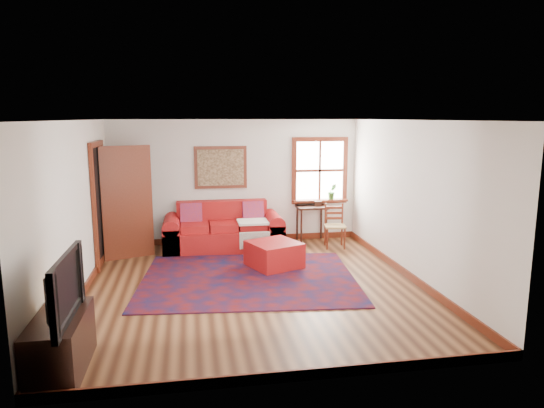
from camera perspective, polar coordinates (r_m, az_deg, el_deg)
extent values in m
plane|color=#3F2011|center=(7.49, -2.15, -9.66)|extent=(5.50, 5.50, 0.00)
cube|color=silver|center=(9.86, -4.30, 2.63)|extent=(5.00, 0.04, 2.50)
cube|color=silver|center=(4.52, 2.37, -6.42)|extent=(5.00, 0.04, 2.50)
cube|color=silver|center=(7.28, -22.12, -0.79)|extent=(0.04, 5.50, 2.50)
cube|color=silver|center=(7.88, 16.12, 0.35)|extent=(0.04, 5.50, 2.50)
cube|color=white|center=(7.04, -2.28, 9.84)|extent=(5.00, 5.50, 0.04)
cube|color=maroon|center=(10.07, -4.20, -4.11)|extent=(5.00, 0.03, 0.12)
cube|color=maroon|center=(7.58, -21.40, -9.66)|extent=(0.03, 5.50, 0.12)
cube|color=maroon|center=(8.15, 15.61, -7.93)|extent=(0.03, 5.50, 0.12)
cube|color=white|center=(10.14, 5.61, 3.95)|extent=(1.00, 0.02, 1.20)
cube|color=maroon|center=(10.07, 5.70, 7.59)|extent=(1.18, 0.06, 0.09)
cube|color=maroon|center=(10.21, 5.57, 0.34)|extent=(1.18, 0.06, 0.09)
cube|color=maroon|center=(9.99, 2.61, 3.90)|extent=(0.09, 0.06, 1.20)
cube|color=maroon|center=(10.28, 8.58, 3.97)|extent=(0.09, 0.06, 1.20)
cube|color=maroon|center=(10.12, 5.64, 3.94)|extent=(1.00, 0.04, 0.05)
cube|color=maroon|center=(10.14, 5.68, 0.41)|extent=(1.15, 0.20, 0.04)
imported|color=#316B25|center=(10.16, 7.09, 1.46)|extent=(0.18, 0.15, 0.33)
cube|color=black|center=(8.86, -19.79, -0.28)|extent=(0.02, 0.90, 2.05)
cube|color=maroon|center=(8.38, -20.17, -0.88)|extent=(0.06, 0.09, 2.05)
cube|color=maroon|center=(9.34, -19.09, 0.27)|extent=(0.06, 0.09, 2.05)
cube|color=maroon|center=(8.74, -20.02, 6.64)|extent=(0.06, 1.08, 0.09)
cube|color=maroon|center=(9.08, -16.66, 0.14)|extent=(0.86, 0.35, 2.05)
cube|color=silver|center=(9.06, -16.69, 0.77)|extent=(0.56, 0.22, 1.33)
cube|color=maroon|center=(9.78, -6.06, 4.31)|extent=(1.05, 0.04, 0.85)
cube|color=tan|center=(9.75, -6.05, 4.29)|extent=(0.92, 0.03, 0.72)
cube|color=#550C0C|center=(7.81, -2.76, -8.75)|extent=(3.60, 3.00, 0.02)
cube|color=#AA1617|center=(9.54, -5.71, -4.07)|extent=(2.30, 0.95, 0.40)
cube|color=#AA1617|center=(9.78, -5.90, -1.02)|extent=(1.79, 0.26, 0.50)
cube|color=#AA1617|center=(9.52, -11.69, -3.97)|extent=(0.32, 0.95, 0.50)
cube|color=#AA1617|center=(9.64, 0.18, -3.56)|extent=(0.32, 0.95, 0.50)
cube|color=red|center=(9.59, -9.48, -1.15)|extent=(0.42, 0.20, 0.44)
cube|color=red|center=(9.67, -2.23, -0.92)|extent=(0.42, 0.20, 0.44)
cube|color=silver|center=(9.34, -2.28, -2.11)|extent=(0.58, 0.52, 0.04)
cube|color=#AA1617|center=(8.34, 0.25, -5.98)|extent=(1.01, 1.01, 0.44)
cube|color=black|center=(9.98, 4.70, -0.35)|extent=(0.62, 0.46, 0.04)
cylinder|color=black|center=(9.81, 3.48, -2.74)|extent=(0.04, 0.04, 0.70)
cylinder|color=black|center=(9.94, 6.40, -2.61)|extent=(0.04, 0.04, 0.70)
cylinder|color=black|center=(10.18, 2.99, -2.26)|extent=(0.04, 0.04, 0.70)
cylinder|color=black|center=(10.30, 5.81, -2.15)|extent=(0.04, 0.04, 0.70)
cube|color=tan|center=(9.62, 7.42, -2.60)|extent=(0.45, 0.43, 0.04)
cylinder|color=maroon|center=(9.49, 6.52, -4.15)|extent=(0.04, 0.04, 0.41)
cylinder|color=maroon|center=(9.54, 8.54, -4.11)|extent=(0.04, 0.04, 0.41)
cylinder|color=maroon|center=(9.74, 6.28, -2.41)|extent=(0.04, 0.04, 0.86)
cylinder|color=maroon|center=(9.80, 8.25, -2.39)|extent=(0.04, 0.04, 0.86)
cube|color=maroon|center=(9.72, 7.30, -1.04)|extent=(0.34, 0.08, 0.26)
cube|color=black|center=(5.50, -23.62, -14.86)|extent=(0.48, 1.07, 0.59)
imported|color=black|center=(5.17, -24.18, -9.06)|extent=(0.15, 1.15, 0.66)
cylinder|color=silver|center=(5.72, -22.41, -9.65)|extent=(0.12, 0.12, 0.18)
cylinder|color=#FFA53F|center=(5.73, -22.39, -9.94)|extent=(0.07, 0.07, 0.12)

